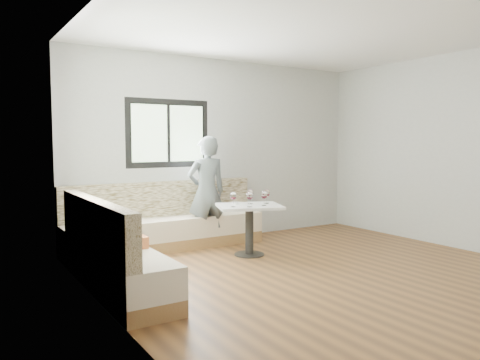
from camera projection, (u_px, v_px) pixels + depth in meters
name	position (u px, v px, depth m)	size (l,w,h in m)	color
room	(323.00, 152.00, 5.26)	(5.01, 5.01, 2.81)	brown
banquette	(146.00, 237.00, 5.85)	(2.90, 2.80, 0.95)	#9A7044
table	(249.00, 218.00, 6.28)	(1.00, 0.89, 0.68)	black
person	(207.00, 192.00, 6.79)	(0.59, 0.38, 1.61)	#596163
olive_ramekin	(235.00, 203.00, 6.31)	(0.09, 0.09, 0.03)	white
wine_glass_a	(233.00, 196.00, 6.06)	(0.09, 0.09, 0.20)	white
wine_glass_b	(250.00, 196.00, 6.07)	(0.09, 0.09, 0.20)	white
wine_glass_c	(264.00, 195.00, 6.17)	(0.09, 0.09, 0.20)	white
wine_glass_d	(250.00, 194.00, 6.36)	(0.09, 0.09, 0.20)	white
wine_glass_e	(267.00, 193.00, 6.41)	(0.09, 0.09, 0.20)	white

